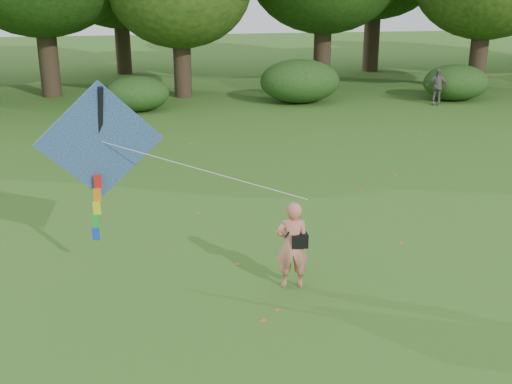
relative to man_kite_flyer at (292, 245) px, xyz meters
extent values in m
plane|color=#265114|center=(0.78, -0.91, -0.83)|extent=(100.00, 100.00, 0.00)
imported|color=#D17462|center=(0.00, 0.00, 0.00)|extent=(0.64, 0.46, 1.66)
imported|color=slate|center=(9.50, 15.59, -0.04)|extent=(1.00, 0.70, 1.58)
cube|color=black|center=(0.12, -0.03, 0.10)|extent=(0.30, 0.20, 0.26)
cylinder|color=black|center=(0.00, -0.04, 0.42)|extent=(0.33, 0.14, 0.47)
cube|color=#253AA2|center=(-3.35, 1.07, 1.79)|extent=(2.28, 0.48, 2.27)
cube|color=black|center=(-3.35, 1.10, 1.79)|extent=(0.32, 0.63, 2.05)
cylinder|color=white|center=(-1.55, 0.51, 1.34)|extent=(3.61, 1.13, 0.92)
cube|color=red|center=(-3.45, 1.09, 1.02)|extent=(0.14, 0.06, 0.26)
cube|color=orange|center=(-3.48, 1.09, 0.76)|extent=(0.14, 0.06, 0.26)
cube|color=yellow|center=(-3.51, 1.09, 0.50)|extent=(0.14, 0.06, 0.26)
cube|color=green|center=(-3.54, 1.09, 0.24)|extent=(0.14, 0.06, 0.26)
cube|color=blue|center=(-3.57, 1.09, -0.02)|extent=(0.14, 0.06, 0.26)
cylinder|color=#3A2D1E|center=(-7.22, 20.09, 1.10)|extent=(0.88, 0.88, 3.85)
cylinder|color=#3A2D1E|center=(-1.22, 19.09, 0.75)|extent=(0.80, 0.80, 3.15)
cylinder|color=#3A2D1E|center=(5.78, 21.09, 1.01)|extent=(0.86, 0.86, 3.67)
cylinder|color=#3A2D1E|center=(12.78, 18.59, 0.89)|extent=(0.83, 0.83, 3.43)
cylinder|color=#3A2D1E|center=(-4.22, 26.59, 0.92)|extent=(0.84, 0.84, 3.50)
cylinder|color=#3A2D1E|center=(9.78, 25.59, 1.18)|extent=(0.90, 0.90, 4.02)
ellipsoid|color=#264919|center=(-3.22, 16.19, -0.12)|extent=(2.66, 2.09, 1.42)
ellipsoid|color=#264919|center=(3.78, 16.99, 0.11)|extent=(3.50, 2.75, 1.88)
ellipsoid|color=#264919|center=(10.78, 16.49, -0.04)|extent=(2.94, 2.31, 1.58)
cube|color=#925E28|center=(2.72, 1.58, -0.82)|extent=(0.14, 0.14, 0.01)
cube|color=#925E28|center=(-1.47, 4.02, -0.82)|extent=(0.14, 0.14, 0.01)
cube|color=#925E28|center=(6.76, 10.51, -0.82)|extent=(0.14, 0.14, 0.01)
cube|color=#925E28|center=(-0.42, -0.84, -0.82)|extent=(0.14, 0.13, 0.01)
cube|color=#925E28|center=(-0.71, -1.15, -0.82)|extent=(0.14, 0.13, 0.01)
cube|color=#925E28|center=(-1.35, 10.58, -0.82)|extent=(0.14, 0.12, 0.01)
cube|color=#925E28|center=(2.90, 5.05, -0.82)|extent=(0.14, 0.14, 0.01)
cube|color=#925E28|center=(4.27, 6.24, -0.82)|extent=(0.14, 0.13, 0.01)
cube|color=#925E28|center=(-0.88, 1.06, -0.82)|extent=(0.13, 0.14, 0.01)
camera|label=1|loc=(-2.20, -10.43, 4.72)|focal=45.00mm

